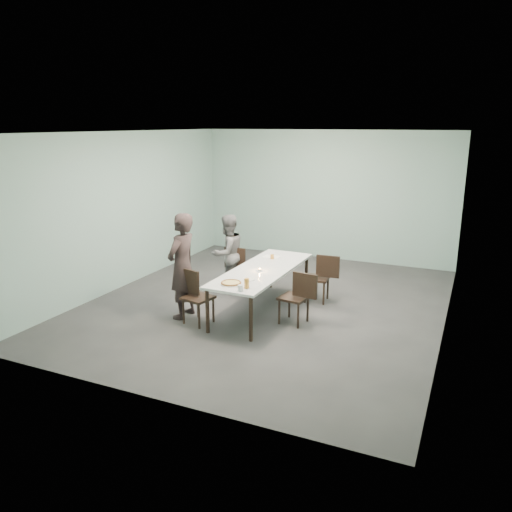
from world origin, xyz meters
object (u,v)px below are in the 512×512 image
at_px(pizza, 231,283).
at_px(beer_glass, 247,283).
at_px(water_tumbler, 240,288).
at_px(chair_far_left, 240,267).
at_px(chair_near_right, 298,294).
at_px(tealight, 260,270).
at_px(diner_near, 182,266).
at_px(chair_near_left, 194,293).
at_px(diner_far, 228,253).
at_px(table, 262,272).
at_px(side_plate, 249,279).
at_px(amber_tumbler, 272,257).
at_px(chair_far_right, 321,275).

xyz_separation_m(pizza, beer_glass, (0.30, -0.07, 0.06)).
bearing_deg(water_tumbler, chair_far_left, 115.90).
distance_m(chair_near_right, beer_glass, 0.98).
bearing_deg(pizza, tealight, 81.69).
relative_size(chair_near_right, diner_near, 0.50).
bearing_deg(chair_near_left, chair_far_left, 101.22).
relative_size(chair_near_left, water_tumbler, 9.67).
relative_size(chair_near_right, diner_far, 0.59).
bearing_deg(beer_glass, diner_far, 124.89).
bearing_deg(water_tumbler, table, 97.90).
height_order(diner_far, beer_glass, diner_far).
bearing_deg(side_plate, beer_glass, -70.28).
height_order(pizza, beer_glass, beer_glass).
xyz_separation_m(chair_far_left, diner_near, (-0.32, -1.51, 0.38)).
relative_size(beer_glass, amber_tumbler, 1.88).
bearing_deg(tealight, amber_tumbler, 97.45).
height_order(chair_far_left, tealight, chair_far_left).
xyz_separation_m(table, beer_glass, (0.19, -1.03, 0.13)).
bearing_deg(table, diner_far, 144.90).
relative_size(pizza, water_tumbler, 3.78).
relative_size(chair_near_right, pizza, 2.56).
relative_size(table, chair_near_left, 3.00).
bearing_deg(water_tumbler, beer_glass, 79.49).
relative_size(table, water_tumbler, 29.04).
height_order(chair_far_left, chair_far_right, same).
height_order(pizza, water_tumbler, water_tumbler).
xyz_separation_m(diner_far, amber_tumbler, (0.94, -0.06, 0.05)).
xyz_separation_m(diner_near, amber_tumbler, (1.00, 1.45, -0.09)).
bearing_deg(pizza, chair_near_right, 36.92).
height_order(chair_near_right, side_plate, chair_near_right).
relative_size(table, tealight, 46.67).
relative_size(chair_far_left, diner_far, 0.59).
height_order(chair_far_left, side_plate, chair_far_left).
bearing_deg(beer_glass, amber_tumbler, 99.51).
distance_m(pizza, beer_glass, 0.31).
distance_m(chair_far_left, beer_glass, 2.02).
height_order(chair_near_left, chair_near_right, same).
bearing_deg(side_plate, amber_tumbler, 96.37).
relative_size(chair_far_left, pizza, 2.56).
distance_m(chair_far_right, amber_tumbler, 0.95).
height_order(chair_near_right, water_tumbler, chair_near_right).
relative_size(chair_far_right, diner_near, 0.50).
xyz_separation_m(chair_near_right, diner_far, (-1.79, 1.03, 0.24)).
bearing_deg(beer_glass, side_plate, 109.72).
relative_size(chair_far_left, chair_far_right, 1.00).
relative_size(diner_near, beer_glass, 11.71).
bearing_deg(chair_near_left, chair_near_right, 33.73).
relative_size(table, side_plate, 14.52).
relative_size(table, diner_near, 1.49).
distance_m(chair_near_right, water_tumbler, 1.11).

